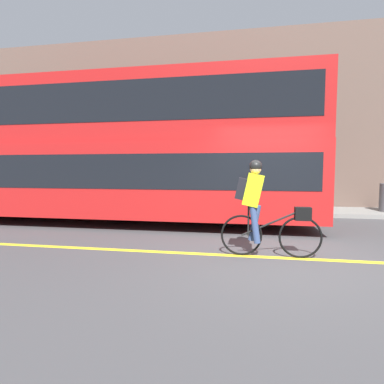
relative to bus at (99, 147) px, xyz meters
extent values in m
plane|color=#424244|center=(4.64, -2.81, -2.12)|extent=(80.00, 80.00, 0.00)
cube|color=yellow|center=(4.64, -2.78, -2.12)|extent=(50.00, 0.14, 0.01)
cube|color=gray|center=(4.64, 2.76, -2.06)|extent=(60.00, 1.91, 0.13)
cube|color=brown|center=(4.64, 3.86, 1.21)|extent=(60.00, 0.30, 6.67)
cylinder|color=black|center=(3.66, 0.00, -1.66)|extent=(0.93, 0.30, 0.93)
cube|color=#B21919|center=(0.00, 0.00, -0.91)|extent=(11.81, 2.51, 1.88)
cube|color=black|center=(0.00, 0.00, -0.68)|extent=(11.33, 2.53, 0.83)
cube|color=#B21919|center=(0.00, 0.00, 0.88)|extent=(11.81, 2.41, 1.69)
cube|color=black|center=(0.00, 0.00, 0.96)|extent=(11.33, 2.43, 0.95)
torus|color=black|center=(4.98, -2.73, -1.77)|extent=(0.71, 0.04, 0.71)
torus|color=black|center=(4.01, -2.73, -1.77)|extent=(0.71, 0.04, 0.71)
cylinder|color=black|center=(4.49, -2.73, -1.54)|extent=(0.99, 0.03, 0.48)
cylinder|color=black|center=(4.12, -2.73, -1.51)|extent=(0.03, 0.03, 0.52)
cube|color=black|center=(5.01, -2.73, -1.37)|extent=(0.26, 0.16, 0.22)
cube|color=#D8EA19|center=(4.19, -2.73, -0.98)|extent=(0.37, 0.32, 0.58)
cube|color=black|center=(3.99, -2.73, -0.96)|extent=(0.21, 0.26, 0.38)
cylinder|color=#384C7A|center=(4.23, -2.64, -1.56)|extent=(0.22, 0.11, 0.64)
cylinder|color=#384C7A|center=(4.23, -2.82, -1.56)|extent=(0.20, 0.11, 0.64)
sphere|color=tan|center=(4.23, -2.73, -0.62)|extent=(0.19, 0.19, 0.19)
sphere|color=black|center=(4.23, -2.73, -0.58)|extent=(0.21, 0.21, 0.21)
cylinder|color=#59595B|center=(2.62, 2.66, -0.78)|extent=(0.07, 0.07, 2.43)
cube|color=white|center=(2.62, 2.62, 0.20)|extent=(0.36, 0.02, 0.36)
camera|label=1|loc=(4.05, -7.92, -0.63)|focal=28.00mm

